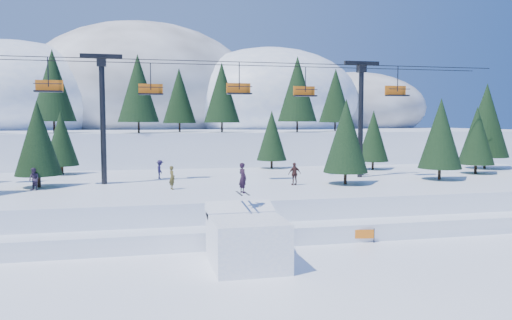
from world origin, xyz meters
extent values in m
plane|color=white|center=(0.00, 0.00, 0.00)|extent=(160.00, 160.00, 0.00)
cube|color=white|center=(0.00, 18.00, 1.25)|extent=(70.00, 22.00, 2.50)
cube|color=white|center=(0.00, 8.00, 0.55)|extent=(70.00, 6.00, 1.10)
cube|color=white|center=(0.00, 68.00, 3.00)|extent=(110.00, 60.00, 6.00)
ellipsoid|color=white|center=(-28.00, 72.00, 11.45)|extent=(36.00, 32.40, 19.80)
ellipsoid|color=#605B59|center=(-6.00, 78.00, 13.26)|extent=(44.00, 39.60, 26.40)
ellipsoid|color=white|center=(18.00, 70.00, 11.42)|extent=(34.00, 30.60, 19.72)
ellipsoid|color=#605B59|center=(38.00, 76.00, 10.12)|extent=(30.00, 27.00, 15.00)
cylinder|color=black|center=(-6.42, 40.09, 6.68)|extent=(0.26, 0.26, 1.35)
cone|color=#193216|center=(-6.42, 40.09, 11.52)|extent=(5.03, 5.03, 8.32)
cylinder|color=black|center=(4.27, 41.95, 6.64)|extent=(0.26, 0.26, 1.28)
cone|color=#193216|center=(4.27, 41.95, 11.20)|extent=(4.74, 4.74, 7.84)
cylinder|color=black|center=(14.18, 40.49, 6.70)|extent=(0.26, 0.26, 1.41)
cone|color=#193216|center=(14.18, 40.49, 11.72)|extent=(5.22, 5.22, 8.64)
cylinder|color=black|center=(-16.65, 42.57, 6.72)|extent=(0.26, 0.26, 1.44)
cone|color=#193216|center=(-16.65, 42.57, 11.87)|extent=(5.36, 5.36, 8.86)
cylinder|color=black|center=(21.27, 44.75, 6.63)|extent=(0.26, 0.26, 1.26)
cone|color=#193216|center=(21.27, 44.75, 11.14)|extent=(4.69, 4.69, 7.76)
cylinder|color=black|center=(-1.06, 44.91, 6.60)|extent=(0.26, 0.26, 1.20)
cone|color=#193216|center=(-1.06, 44.91, 10.89)|extent=(4.46, 4.46, 7.37)
cube|color=white|center=(-0.71, 1.83, 1.27)|extent=(3.74, 4.62, 2.53)
cube|color=white|center=(-0.71, 3.81, 2.58)|extent=(3.74, 1.62, 0.90)
imported|color=black|center=(-0.61, 3.43, 4.44)|extent=(0.57, 0.71, 1.68)
cube|color=black|center=(-0.81, 3.43, 3.59)|extent=(0.11, 1.65, 0.03)
cube|color=black|center=(-0.41, 3.43, 3.59)|extent=(0.11, 1.65, 0.03)
cylinder|color=black|center=(-9.00, 18.00, 7.50)|extent=(0.44, 0.44, 10.00)
cube|color=black|center=(-9.00, 18.00, 12.60)|extent=(3.20, 0.35, 0.35)
cube|color=black|center=(-9.00, 18.00, 12.15)|extent=(0.70, 0.70, 0.70)
cylinder|color=black|center=(13.00, 18.00, 7.50)|extent=(0.44, 0.44, 10.00)
cube|color=black|center=(13.00, 18.00, 12.60)|extent=(3.20, 0.35, 0.35)
cube|color=black|center=(13.00, 18.00, 12.15)|extent=(0.70, 0.70, 0.70)
cylinder|color=black|center=(2.00, 16.80, 12.30)|extent=(46.00, 0.06, 0.06)
cylinder|color=black|center=(2.00, 19.20, 12.30)|extent=(46.00, 0.06, 0.06)
cylinder|color=black|center=(-12.75, 16.80, 11.20)|extent=(0.08, 0.08, 2.20)
cube|color=black|center=(-12.75, 16.80, 9.75)|extent=(2.00, 0.75, 0.12)
cube|color=orange|center=(-12.75, 17.18, 10.20)|extent=(2.00, 0.10, 0.85)
cylinder|color=black|center=(-12.75, 16.45, 10.30)|extent=(2.00, 0.06, 0.06)
cylinder|color=black|center=(-5.22, 19.20, 11.20)|extent=(0.08, 0.08, 2.20)
cube|color=black|center=(-5.22, 19.20, 9.75)|extent=(2.00, 0.75, 0.12)
cube|color=orange|center=(-5.22, 19.58, 10.20)|extent=(2.00, 0.10, 0.85)
cylinder|color=black|center=(-5.22, 18.85, 10.30)|extent=(2.00, 0.06, 0.06)
cylinder|color=black|center=(1.79, 16.80, 11.20)|extent=(0.08, 0.08, 2.20)
cube|color=black|center=(1.79, 16.80, 9.75)|extent=(2.00, 0.75, 0.12)
cube|color=orange|center=(1.79, 17.18, 10.20)|extent=(2.00, 0.10, 0.85)
cylinder|color=black|center=(1.79, 16.45, 10.30)|extent=(2.00, 0.06, 0.06)
cylinder|color=black|center=(8.22, 19.20, 11.20)|extent=(0.08, 0.08, 2.20)
cube|color=black|center=(8.22, 19.20, 9.75)|extent=(2.00, 0.75, 0.12)
cube|color=orange|center=(8.22, 19.58, 10.20)|extent=(2.00, 0.10, 0.85)
cylinder|color=black|center=(8.22, 18.85, 10.30)|extent=(2.00, 0.06, 0.06)
cylinder|color=black|center=(15.87, 16.80, 11.20)|extent=(0.08, 0.08, 2.20)
cube|color=black|center=(15.87, 16.80, 9.75)|extent=(2.00, 0.75, 0.12)
cube|color=orange|center=(15.87, 17.18, 10.20)|extent=(2.00, 0.10, 0.85)
cylinder|color=black|center=(15.87, 16.45, 10.30)|extent=(2.00, 0.06, 0.06)
cylinder|color=black|center=(18.88, 14.74, 2.99)|extent=(0.26, 0.26, 0.98)
cone|color=#193216|center=(18.88, 14.74, 6.47)|extent=(3.62, 3.62, 5.99)
cylinder|color=black|center=(25.01, 18.26, 2.95)|extent=(0.26, 0.26, 0.90)
cone|color=#193216|center=(25.01, 18.26, 6.15)|extent=(3.33, 3.33, 5.51)
cylinder|color=black|center=(29.18, 22.40, 3.13)|extent=(0.26, 0.26, 1.25)
cone|color=#193216|center=(29.18, 22.40, 7.60)|extent=(4.65, 4.65, 7.70)
cylinder|color=black|center=(17.28, 24.21, 2.93)|extent=(0.26, 0.26, 0.86)
cone|color=#193216|center=(17.28, 24.21, 5.98)|extent=(3.18, 3.18, 5.25)
cylinder|color=black|center=(-13.40, 26.25, 2.92)|extent=(0.26, 0.26, 0.84)
cone|color=#193216|center=(-13.40, 26.25, 5.92)|extent=(3.12, 3.12, 5.16)
cylinder|color=black|center=(7.36, 27.73, 2.93)|extent=(0.26, 0.26, 0.86)
cone|color=#193216|center=(7.36, 27.73, 5.99)|extent=(3.19, 3.19, 5.27)
cylinder|color=black|center=(-13.71, 17.14, 2.96)|extent=(0.26, 0.26, 0.92)
cone|color=#193216|center=(-13.71, 17.14, 6.27)|extent=(3.44, 3.44, 5.68)
cylinder|color=black|center=(9.80, 13.71, 2.98)|extent=(0.26, 0.26, 0.95)
cone|color=#193216|center=(9.80, 13.71, 6.37)|extent=(3.53, 3.53, 5.84)
imported|color=#261E42|center=(-4.54, 20.55, 3.33)|extent=(0.75, 1.14, 1.66)
imported|color=#392C46|center=(-13.71, 15.32, 3.33)|extent=(1.02, 0.99, 1.65)
imported|color=#3D2120|center=(5.66, 14.01, 3.39)|extent=(1.10, 0.57, 1.79)
imported|color=#49411D|center=(-3.88, 13.70, 3.37)|extent=(0.59, 0.73, 1.74)
imported|color=#1F3B3D|center=(13.83, 19.48, 3.32)|extent=(0.64, 0.87, 1.64)
cylinder|color=black|center=(5.23, 5.29, 0.45)|extent=(0.06, 0.06, 0.90)
cylinder|color=black|center=(7.99, 4.82, 0.45)|extent=(0.06, 0.06, 0.90)
cube|color=orange|center=(6.61, 5.05, 0.55)|extent=(2.77, 0.51, 0.55)
cylinder|color=black|center=(7.44, 5.70, 0.45)|extent=(0.06, 0.06, 0.90)
cylinder|color=black|center=(10.20, 6.16, 0.45)|extent=(0.06, 0.06, 0.90)
cube|color=orange|center=(8.82, 5.93, 0.55)|extent=(2.77, 0.51, 0.55)
camera|label=1|loc=(-5.91, -23.30, 7.62)|focal=35.00mm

